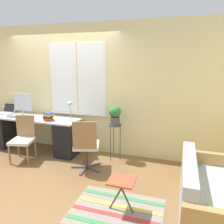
{
  "coord_description": "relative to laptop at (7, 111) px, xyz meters",
  "views": [
    {
      "loc": [
        2.45,
        -3.53,
        1.96
      ],
      "look_at": [
        1.26,
        0.15,
        1.04
      ],
      "focal_mm": 35.0,
      "sensor_mm": 36.0,
      "label": 1
    }
  ],
  "objects": [
    {
      "name": "keyboard",
      "position": [
        0.46,
        -0.22,
        -0.04
      ],
      "size": [
        0.39,
        0.14,
        0.02
      ],
      "color": "slate",
      "rests_on": "desk"
    },
    {
      "name": "office_chair_swivel",
      "position": [
        2.29,
        -0.62,
        -0.3
      ],
      "size": [
        0.58,
        0.57,
        0.96
      ],
      "rotation": [
        0.0,
        0.0,
        3.46
      ],
      "color": "#47474C",
      "rests_on": "ground_plane"
    },
    {
      "name": "mouse",
      "position": [
        0.76,
        -0.21,
        -0.03
      ],
      "size": [
        0.04,
        0.07,
        0.04
      ],
      "color": "slate",
      "rests_on": "desk"
    },
    {
      "name": "potted_plant",
      "position": [
        2.64,
        -0.02,
        0.13
      ],
      "size": [
        0.24,
        0.24,
        0.37
      ],
      "color": "#514C47",
      "rests_on": "plant_stand"
    },
    {
      "name": "couch_loveseat",
      "position": [
        4.3,
        -1.28,
        -0.54
      ],
      "size": [
        0.82,
        1.48,
        0.76
      ],
      "rotation": [
        0.0,
        0.0,
        1.57
      ],
      "color": "#9EA8B2",
      "rests_on": "ground_plane"
    },
    {
      "name": "plant_stand",
      "position": [
        2.64,
        -0.02,
        -0.16
      ],
      "size": [
        0.26,
        0.26,
        0.73
      ],
      "color": "#333338",
      "rests_on": "ground_plane"
    },
    {
      "name": "monitor",
      "position": [
        0.5,
        -0.04,
        0.23
      ],
      "size": [
        0.44,
        0.18,
        0.5
      ],
      "color": "silver",
      "rests_on": "desk"
    },
    {
      "name": "laptop",
      "position": [
        0.0,
        0.0,
        0.0
      ],
      "size": [
        0.33,
        0.32,
        0.21
      ],
      "color": "#B7B7BC",
      "rests_on": "desk"
    },
    {
      "name": "wall_back_with_window",
      "position": [
        1.42,
        0.28,
        0.55
      ],
      "size": [
        9.0,
        0.12,
        2.7
      ],
      "color": "beige",
      "rests_on": "ground_plane"
    },
    {
      "name": "ground_plane",
      "position": [
        1.41,
        -0.41,
        -0.8
      ],
      "size": [
        14.0,
        14.0,
        0.0
      ],
      "primitive_type": "plane",
      "color": "brown"
    },
    {
      "name": "desk",
      "position": [
        0.8,
        -0.1,
        -0.4
      ],
      "size": [
        2.14,
        0.61,
        0.76
      ],
      "color": "#B2B7BC",
      "rests_on": "ground_plane"
    },
    {
      "name": "floor_rug_striped",
      "position": [
        3.14,
        -1.51,
        -0.8
      ],
      "size": [
        1.22,
        0.88,
        0.01
      ],
      "color": "gray",
      "rests_on": "ground_plane"
    },
    {
      "name": "book_stack",
      "position": [
        1.3,
        -0.25,
        0.03
      ],
      "size": [
        0.2,
        0.17,
        0.17
      ],
      "color": "olive",
      "rests_on": "desk"
    },
    {
      "name": "desk_chair_wooden",
      "position": [
        0.91,
        -0.58,
        -0.34
      ],
      "size": [
        0.5,
        0.51,
        0.89
      ],
      "rotation": [
        0.0,
        0.0,
        0.25
      ],
      "color": "olive",
      "rests_on": "ground_plane"
    },
    {
      "name": "folding_stool",
      "position": [
        3.19,
        -1.49,
        -0.41
      ],
      "size": [
        0.35,
        0.29,
        0.46
      ],
      "color": "#B24C33",
      "rests_on": "ground_plane"
    },
    {
      "name": "desk_lamp",
      "position": [
        1.69,
        -0.06,
        0.23
      ],
      "size": [
        0.15,
        0.15,
        0.39
      ],
      "color": "#BCB299",
      "rests_on": "desk"
    }
  ]
}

